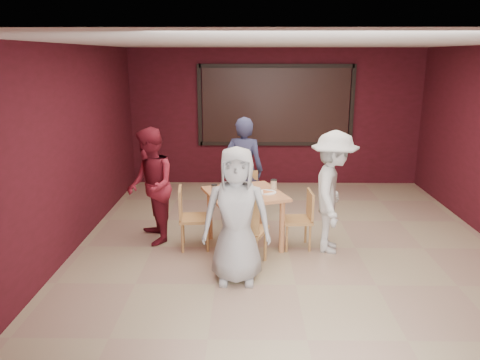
{
  "coord_description": "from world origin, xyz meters",
  "views": [
    {
      "loc": [
        -0.59,
        -6.19,
        2.65
      ],
      "look_at": [
        -0.68,
        0.08,
        0.97
      ],
      "focal_mm": 35.0,
      "sensor_mm": 36.0,
      "label": 1
    }
  ],
  "objects_px": {
    "chair_back": "(248,196)",
    "diner_right": "(333,192)",
    "chair_front": "(245,227)",
    "diner_front": "(236,216)",
    "chair_right": "(302,216)",
    "diner_back": "(244,170)",
    "chair_left": "(189,214)",
    "dining_table": "(245,199)",
    "diner_left": "(150,186)"
  },
  "relations": [
    {
      "from": "chair_back",
      "to": "diner_right",
      "type": "distance_m",
      "value": 1.55
    },
    {
      "from": "chair_right",
      "to": "chair_left",
      "type": "bearing_deg",
      "value": -178.7
    },
    {
      "from": "chair_back",
      "to": "diner_back",
      "type": "distance_m",
      "value": 0.45
    },
    {
      "from": "diner_right",
      "to": "chair_front",
      "type": "bearing_deg",
      "value": 127.02
    },
    {
      "from": "chair_back",
      "to": "diner_front",
      "type": "distance_m",
      "value": 1.95
    },
    {
      "from": "chair_front",
      "to": "diner_left",
      "type": "distance_m",
      "value": 1.63
    },
    {
      "from": "chair_front",
      "to": "chair_back",
      "type": "distance_m",
      "value": 1.55
    },
    {
      "from": "chair_right",
      "to": "diner_front",
      "type": "relative_size",
      "value": 0.5
    },
    {
      "from": "chair_front",
      "to": "chair_back",
      "type": "height_order",
      "value": "chair_front"
    },
    {
      "from": "chair_back",
      "to": "diner_right",
      "type": "xyz_separation_m",
      "value": [
        1.15,
        -0.98,
        0.36
      ]
    },
    {
      "from": "chair_right",
      "to": "chair_back",
      "type": "bearing_deg",
      "value": 130.3
    },
    {
      "from": "chair_right",
      "to": "diner_left",
      "type": "bearing_deg",
      "value": 174.82
    },
    {
      "from": "chair_left",
      "to": "diner_right",
      "type": "xyz_separation_m",
      "value": [
        1.98,
        -0.05,
        0.34
      ]
    },
    {
      "from": "diner_back",
      "to": "diner_right",
      "type": "relative_size",
      "value": 1.02
    },
    {
      "from": "chair_right",
      "to": "diner_front",
      "type": "bearing_deg",
      "value": -131.2
    },
    {
      "from": "chair_right",
      "to": "diner_right",
      "type": "relative_size",
      "value": 0.49
    },
    {
      "from": "chair_front",
      "to": "diner_right",
      "type": "bearing_deg",
      "value": 25.46
    },
    {
      "from": "dining_table",
      "to": "diner_left",
      "type": "xyz_separation_m",
      "value": [
        -1.35,
        0.14,
        0.15
      ]
    },
    {
      "from": "dining_table",
      "to": "chair_back",
      "type": "distance_m",
      "value": 0.86
    },
    {
      "from": "dining_table",
      "to": "chair_back",
      "type": "xyz_separation_m",
      "value": [
        0.05,
        0.83,
        -0.21
      ]
    },
    {
      "from": "diner_front",
      "to": "chair_right",
      "type": "bearing_deg",
      "value": 49.41
    },
    {
      "from": "diner_right",
      "to": "dining_table",
      "type": "bearing_deg",
      "value": 94.66
    },
    {
      "from": "dining_table",
      "to": "diner_front",
      "type": "height_order",
      "value": "diner_front"
    },
    {
      "from": "diner_front",
      "to": "diner_back",
      "type": "xyz_separation_m",
      "value": [
        0.07,
        2.15,
        0.03
      ]
    },
    {
      "from": "chair_left",
      "to": "diner_front",
      "type": "bearing_deg",
      "value": -55.35
    },
    {
      "from": "chair_front",
      "to": "diner_back",
      "type": "height_order",
      "value": "diner_back"
    },
    {
      "from": "chair_front",
      "to": "chair_right",
      "type": "xyz_separation_m",
      "value": [
        0.8,
        0.66,
        -0.08
      ]
    },
    {
      "from": "diner_left",
      "to": "diner_right",
      "type": "distance_m",
      "value": 2.57
    },
    {
      "from": "diner_left",
      "to": "diner_back",
      "type": "bearing_deg",
      "value": 105.08
    },
    {
      "from": "diner_right",
      "to": "chair_left",
      "type": "bearing_deg",
      "value": 100.02
    },
    {
      "from": "chair_back",
      "to": "diner_left",
      "type": "xyz_separation_m",
      "value": [
        -1.4,
        -0.69,
        0.35
      ]
    },
    {
      "from": "diner_front",
      "to": "diner_back",
      "type": "relative_size",
      "value": 0.96
    },
    {
      "from": "chair_front",
      "to": "diner_back",
      "type": "bearing_deg",
      "value": 90.82
    },
    {
      "from": "diner_right",
      "to": "diner_front",
      "type": "bearing_deg",
      "value": 137.42
    },
    {
      "from": "chair_front",
      "to": "diner_right",
      "type": "height_order",
      "value": "diner_right"
    },
    {
      "from": "chair_back",
      "to": "diner_back",
      "type": "bearing_deg",
      "value": 106.29
    },
    {
      "from": "diner_right",
      "to": "chair_right",
      "type": "bearing_deg",
      "value": 88.92
    },
    {
      "from": "chair_front",
      "to": "chair_left",
      "type": "relative_size",
      "value": 1.09
    },
    {
      "from": "chair_back",
      "to": "chair_left",
      "type": "height_order",
      "value": "chair_left"
    },
    {
      "from": "chair_left",
      "to": "dining_table",
      "type": "bearing_deg",
      "value": 6.83
    },
    {
      "from": "chair_right",
      "to": "diner_right",
      "type": "xyz_separation_m",
      "value": [
        0.4,
        -0.09,
        0.38
      ]
    },
    {
      "from": "chair_back",
      "to": "diner_front",
      "type": "xyz_separation_m",
      "value": [
        -0.14,
        -1.92,
        0.34
      ]
    },
    {
      "from": "chair_front",
      "to": "chair_back",
      "type": "relative_size",
      "value": 1.12
    },
    {
      "from": "chair_right",
      "to": "diner_right",
      "type": "bearing_deg",
      "value": -12.65
    },
    {
      "from": "chair_back",
      "to": "diner_right",
      "type": "height_order",
      "value": "diner_right"
    },
    {
      "from": "diner_back",
      "to": "diner_left",
      "type": "xyz_separation_m",
      "value": [
        -1.33,
        -0.93,
        -0.02
      ]
    },
    {
      "from": "chair_front",
      "to": "diner_left",
      "type": "relative_size",
      "value": 0.57
    },
    {
      "from": "diner_left",
      "to": "chair_back",
      "type": "bearing_deg",
      "value": 96.47
    },
    {
      "from": "chair_right",
      "to": "diner_front",
      "type": "xyz_separation_m",
      "value": [
        -0.9,
        -1.03,
        0.36
      ]
    },
    {
      "from": "diner_front",
      "to": "diner_right",
      "type": "bearing_deg",
      "value": 36.46
    }
  ]
}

